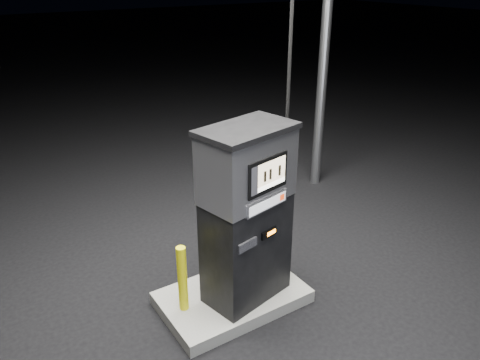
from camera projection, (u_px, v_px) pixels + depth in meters
ground at (232, 302)px, 5.37m from camera, size 80.00×80.00×0.00m
pump_island at (232, 297)px, 5.34m from camera, size 1.60×1.00×0.15m
fuel_dispenser at (247, 214)px, 4.87m from camera, size 1.14×0.77×4.09m
bollard_left at (182, 279)px, 4.90m from camera, size 0.13×0.13×0.77m
bollard_right at (282, 238)px, 5.55m from camera, size 0.13×0.13×0.87m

